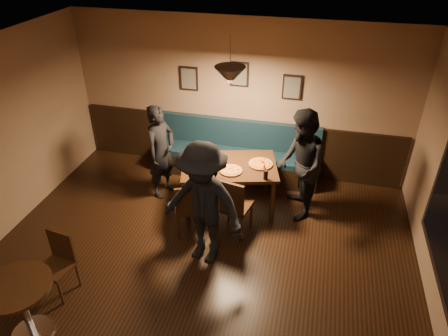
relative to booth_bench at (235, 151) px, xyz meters
name	(u,v)px	position (x,y,z in m)	size (l,w,h in m)	color
floor	(177,311)	(0.00, -3.20, -0.50)	(7.00, 7.00, 0.00)	black
ceiling	(158,97)	(0.00, -3.20, 2.30)	(7.00, 7.00, 0.00)	silver
wall_back	(239,99)	(0.00, 0.30, 0.90)	(6.00, 6.00, 0.00)	#8C704F
wainscot	(238,144)	(0.00, 0.27, 0.00)	(5.88, 0.06, 1.00)	black
booth_bench	(235,151)	(0.00, 0.00, 0.00)	(3.00, 0.60, 1.00)	#0F232D
picture_left	(189,78)	(-0.90, 0.27, 1.20)	(0.32, 0.04, 0.42)	black
picture_center	(239,74)	(0.00, 0.27, 1.35)	(0.32, 0.04, 0.42)	black
picture_right	(292,87)	(0.90, 0.27, 1.20)	(0.32, 0.04, 0.42)	black
pendant_lamp	(230,75)	(0.12, -0.95, 1.75)	(0.44, 0.44, 0.25)	black
dining_table	(229,186)	(0.12, -0.95, -0.10)	(1.48, 0.95, 0.79)	black
chair_near_left	(188,206)	(-0.33, -1.70, -0.05)	(0.40, 0.40, 0.91)	black
chair_near_right	(235,204)	(0.35, -1.56, 0.01)	(0.45, 0.45, 1.01)	black
diner_left	(161,152)	(-1.06, -0.85, 0.31)	(0.59, 0.39, 1.63)	black
diner_right	(300,166)	(1.21, -0.87, 0.39)	(0.87, 0.68, 1.79)	black
diner_front	(203,205)	(0.06, -2.20, 0.41)	(1.18, 0.68, 1.82)	black
pizza_a	(204,156)	(-0.33, -0.82, 0.31)	(0.37, 0.37, 0.04)	orange
pizza_b	(231,170)	(0.19, -1.13, 0.31)	(0.35, 0.35, 0.04)	#BF6D24
pizza_c	(261,164)	(0.60, -0.83, 0.31)	(0.38, 0.38, 0.04)	orange
soda_glass	(266,175)	(0.74, -1.21, 0.37)	(0.07, 0.07, 0.15)	black
tabasco_bottle	(264,167)	(0.68, -0.98, 0.35)	(0.03, 0.03, 0.12)	#922404
napkin_a	(200,153)	(-0.44, -0.70, 0.29)	(0.15, 0.15, 0.01)	#1E712C
napkin_b	(193,171)	(-0.38, -1.25, 0.30)	(0.16, 0.16, 0.01)	#1C6920
cutlery_set	(218,179)	(0.05, -1.37, 0.29)	(0.02, 0.21, 0.00)	#BBBBBF
cafe_table	(25,311)	(-1.52, -3.90, -0.10)	(0.76, 0.76, 0.80)	#33160E
cafe_chair_far	(55,267)	(-1.56, -3.24, -0.07)	(0.38, 0.38, 0.85)	black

